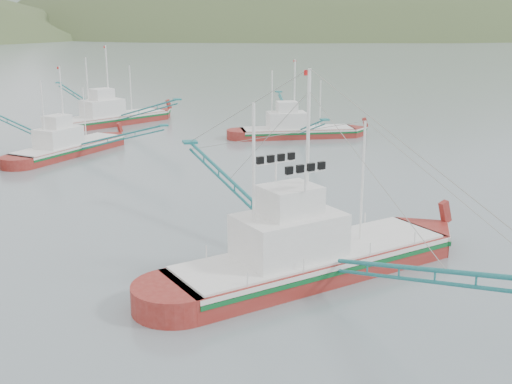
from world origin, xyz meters
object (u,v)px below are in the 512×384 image
object	(u,v)px
bg_boat_right	(296,125)
bg_boat_extra	(67,135)
bg_boat_far	(112,107)
main_boat	(312,235)

from	to	relation	value
bg_boat_right	bg_boat_extra	world-z (taller)	bg_boat_extra
bg_boat_far	bg_boat_extra	world-z (taller)	bg_boat_far
bg_boat_far	bg_boat_extra	xyz separation A→B (m)	(-5.20, -16.84, -0.19)
main_boat	bg_boat_right	distance (m)	38.60
main_boat	bg_boat_far	xyz separation A→B (m)	(-6.81, 50.92, -0.04)
main_boat	bg_boat_right	xyz separation A→B (m)	(11.99, 36.68, -0.82)
main_boat	bg_boat_far	bearing A→B (deg)	81.38
bg_boat_far	bg_boat_right	bearing A→B (deg)	-67.09
bg_boat_right	bg_boat_extra	distance (m)	24.13
bg_boat_far	bg_boat_extra	size ratio (longest dim) A/B	1.23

